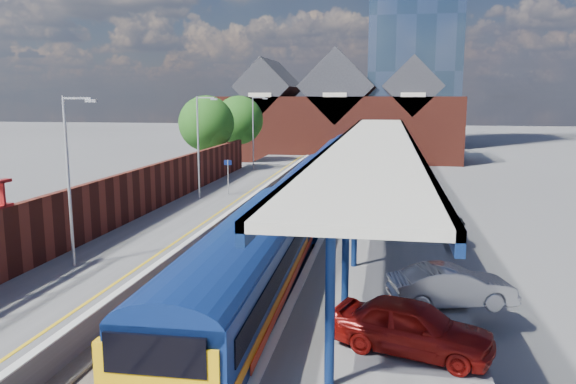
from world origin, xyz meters
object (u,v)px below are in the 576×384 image
(train, at_px, (325,172))
(parked_car_silver, at_px, (452,286))
(parked_car_red, at_px, (412,326))
(parked_car_blue, at_px, (417,219))
(parked_car_dark, at_px, (423,218))
(lamp_post_b, at_px, (71,171))
(platform_sign, at_px, (228,171))
(lamp_post_d, at_px, (254,128))
(lamp_post_c, at_px, (200,141))

(train, bearing_deg, parked_car_silver, -74.10)
(parked_car_red, bearing_deg, parked_car_blue, 15.10)
(parked_car_silver, distance_m, parked_car_dark, 11.27)
(train, height_order, parked_car_red, train)
(lamp_post_b, height_order, platform_sign, lamp_post_b)
(train, height_order, lamp_post_b, lamp_post_b)
(platform_sign, relative_size, parked_car_blue, 0.59)
(platform_sign, bearing_deg, parked_car_blue, -35.08)
(lamp_post_d, height_order, parked_car_blue, lamp_post_d)
(platform_sign, xyz_separation_m, parked_car_red, (12.05, -23.77, -0.94))
(lamp_post_d, height_order, parked_car_red, lamp_post_d)
(parked_car_red, distance_m, parked_car_dark, 15.11)
(platform_sign, bearing_deg, parked_car_red, -63.11)
(platform_sign, relative_size, parked_car_silver, 0.60)
(lamp_post_d, distance_m, platform_sign, 14.25)
(parked_car_dark, bearing_deg, parked_car_red, 173.53)
(lamp_post_d, relative_size, parked_car_red, 1.60)
(lamp_post_c, xyz_separation_m, parked_car_red, (13.42, -21.77, -3.25))
(platform_sign, bearing_deg, lamp_post_d, 95.56)
(train, height_order, lamp_post_d, lamp_post_d)
(parked_car_red, height_order, parked_car_blue, parked_car_red)
(parked_car_red, xyz_separation_m, parked_car_dark, (1.19, 15.06, -0.12))
(platform_sign, distance_m, parked_car_silver, 24.12)
(parked_car_red, height_order, parked_car_silver, parked_car_red)
(lamp_post_c, bearing_deg, lamp_post_b, -90.00)
(lamp_post_b, relative_size, lamp_post_d, 1.00)
(lamp_post_c, height_order, parked_car_dark, lamp_post_c)
(lamp_post_d, relative_size, platform_sign, 2.80)
(lamp_post_b, relative_size, parked_car_red, 1.60)
(lamp_post_b, xyz_separation_m, parked_car_dark, (14.61, 9.30, -3.37))
(lamp_post_b, height_order, lamp_post_c, same)
(platform_sign, distance_m, parked_car_blue, 15.78)
(lamp_post_b, xyz_separation_m, lamp_post_d, (0.00, 32.00, 0.00))
(lamp_post_b, bearing_deg, lamp_post_c, 90.00)
(lamp_post_b, bearing_deg, parked_car_red, -23.26)
(platform_sign, bearing_deg, parked_car_silver, -55.94)
(lamp_post_c, xyz_separation_m, parked_car_silver, (14.86, -17.97, -3.31))
(lamp_post_c, bearing_deg, platform_sign, 55.74)
(train, distance_m, lamp_post_b, 24.13)
(parked_car_silver, relative_size, parked_car_blue, 0.98)
(train, distance_m, parked_car_dark, 14.96)
(parked_car_silver, bearing_deg, parked_car_red, 144.30)
(lamp_post_c, bearing_deg, parked_car_silver, -50.40)
(lamp_post_b, distance_m, lamp_post_c, 16.00)
(parked_car_red, distance_m, parked_car_silver, 4.07)
(lamp_post_d, distance_m, parked_car_dark, 27.21)
(train, distance_m, parked_car_silver, 25.58)
(parked_car_dark, xyz_separation_m, parked_car_blue, (-0.37, -0.34, -0.03))
(parked_car_red, relative_size, parked_car_silver, 1.05)
(train, height_order, parked_car_dark, train)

